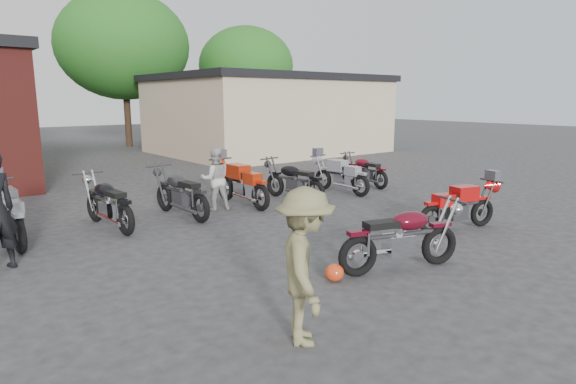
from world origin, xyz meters
TOP-DOWN VIEW (x-y plane):
  - ground at (0.00, 0.00)m, footprint 90.00×90.00m
  - stucco_building at (8.50, 15.00)m, footprint 10.00×8.00m
  - tree_2 at (4.00, 22.00)m, footprint 7.04×7.04m
  - tree_3 at (12.00, 22.00)m, footprint 6.08×6.08m
  - vintage_motorcycle at (-0.12, -0.14)m, footprint 2.17×1.28m
  - sportbike at (2.70, 0.62)m, footprint 1.98×1.06m
  - helmet at (-1.27, 0.18)m, footprint 0.29×0.29m
  - person_light at (-0.24, 5.34)m, footprint 0.88×0.78m
  - person_tan at (-2.78, -0.89)m, footprint 1.16×1.30m
  - row_bike_1 at (-4.65, 5.34)m, footprint 0.76×2.13m
  - row_bike_2 at (-2.84, 5.27)m, footprint 0.85×2.11m
  - row_bike_3 at (-1.22, 5.24)m, footprint 0.84×2.14m
  - row_bike_4 at (0.51, 5.35)m, footprint 0.73×2.14m
  - row_bike_5 at (1.93, 5.02)m, footprint 0.89×2.08m
  - row_bike_6 at (3.60, 4.93)m, footprint 0.76×1.98m
  - row_bike_7 at (4.98, 5.26)m, footprint 0.78×1.88m

SIDE VIEW (x-z plane):
  - ground at x=0.00m, z-range 0.00..0.00m
  - helmet at x=-1.27m, z-range 0.00..0.26m
  - row_bike_7 at x=4.98m, z-range 0.00..1.06m
  - sportbike at x=2.70m, z-range 0.00..1.09m
  - row_bike_6 at x=3.60m, z-range 0.00..1.13m
  - row_bike_5 at x=1.93m, z-range 0.00..1.17m
  - vintage_motorcycle at x=-0.12m, z-range 0.00..1.19m
  - row_bike_2 at x=-2.84m, z-range 0.00..1.20m
  - row_bike_3 at x=-1.22m, z-range 0.00..1.22m
  - row_bike_1 at x=-4.65m, z-range 0.00..1.23m
  - row_bike_4 at x=0.51m, z-range 0.00..1.23m
  - person_light at x=-0.24m, z-range 0.00..1.51m
  - person_tan at x=-2.78m, z-range 0.00..1.74m
  - stucco_building at x=8.50m, z-range 0.00..3.50m
  - tree_3 at x=12.00m, z-range 0.00..7.60m
  - tree_2 at x=4.00m, z-range 0.00..8.80m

